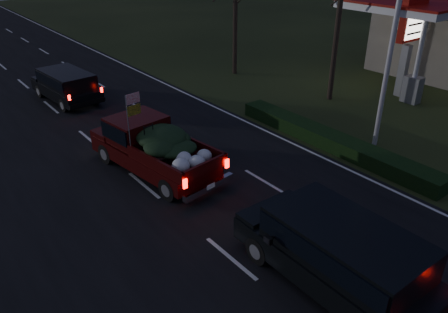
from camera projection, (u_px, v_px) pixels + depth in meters
ground at (231, 259)px, 12.16m from camera, size 120.00×120.00×0.00m
road_asphalt at (231, 258)px, 12.15m from camera, size 14.00×120.00×0.02m
hedge_row at (331, 140)px, 18.39m from camera, size 1.00×10.00×0.60m
light_pole at (397, 12)px, 16.25m from camera, size 0.50×0.90×9.16m
gas_price_pylon at (411, 26)px, 22.68m from camera, size 2.00×0.41×5.57m
gas_canopy at (417, 9)px, 24.21m from camera, size 7.10×6.10×4.88m
pickup_truck at (153, 145)px, 16.20m from camera, size 2.82×5.75×2.89m
lead_suv at (66, 83)px, 23.10m from camera, size 2.34×4.79×1.33m
rear_suv at (340, 249)px, 10.73m from camera, size 2.47×5.32×1.52m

